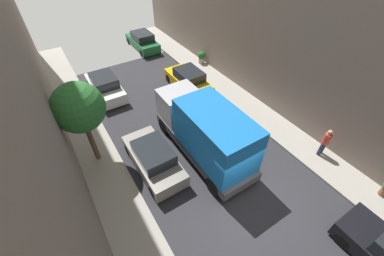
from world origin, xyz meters
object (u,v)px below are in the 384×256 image
Objects in this scene: parked_car_right_3 at (143,41)px; street_tree_0 at (79,108)px; potted_plant_3 at (201,57)px; parked_car_right_2 at (188,80)px; pedestrian at (325,142)px; parked_car_left_2 at (154,158)px; parked_car_left_3 at (105,86)px; delivery_truck at (205,131)px.

street_tree_0 is at bearing -124.00° from parked_car_right_3.
parked_car_right_2 is at bearing -138.19° from potted_plant_3.
parked_car_left_2 is at bearing 153.03° from pedestrian.
parked_car_left_2 is 14.60m from parked_car_right_3.
delivery_truck is (2.70, -8.50, 1.07)m from parked_car_left_3.
pedestrian is at bearing -81.65° from parked_car_right_3.
parked_car_right_2 is 1.00× the size of parked_car_right_3.
parked_car_left_3 is 1.00× the size of parked_car_right_2.
pedestrian is (7.99, -11.94, 0.35)m from parked_car_left_3.
delivery_truck reaches higher than parked_car_left_2.
parked_car_right_3 is at bearing 68.29° from parked_car_left_2.
pedestrian is (2.59, -9.43, 0.35)m from parked_car_right_2.
parked_car_left_2 and parked_car_right_2 have the same top height.
parked_car_left_2 is at bearing -90.00° from parked_car_left_3.
parked_car_left_2 is 2.97m from delivery_truck.
parked_car_left_3 is 5.95m from parked_car_right_2.
street_tree_0 is (-7.72, -3.25, 2.81)m from parked_car_right_2.
parked_car_right_3 is (5.40, 13.56, 0.00)m from parked_car_left_2.
potted_plant_3 is at bearing 88.35° from pedestrian.
potted_plant_3 is at bearing 43.79° from parked_car_left_2.
street_tree_0 is at bearing -157.19° from parked_car_right_2.
parked_car_right_3 is 17.82m from pedestrian.
delivery_truck is (2.70, -0.63, 1.07)m from parked_car_left_2.
parked_car_left_3 reaches higher than potted_plant_3.
parked_car_right_3 is 0.92× the size of street_tree_0.
parked_car_right_2 is (5.40, 5.37, 0.00)m from parked_car_left_2.
parked_car_left_3 is 14.37m from pedestrian.
pedestrian reaches higher than parked_car_right_3.
delivery_truck is (-2.70, -14.19, 1.07)m from parked_car_right_3.
pedestrian is 0.38× the size of street_tree_0.
delivery_truck is 6.57× the size of potted_plant_3.
delivery_truck reaches higher than parked_car_right_3.
delivery_truck is at bearing -13.10° from parked_car_left_2.
parked_car_right_3 is (0.00, 8.20, 0.00)m from parked_car_right_2.
pedestrian is (2.59, -17.62, 0.35)m from parked_car_right_3.
delivery_truck reaches higher than parked_car_right_2.
parked_car_right_2 is at bearing 105.33° from pedestrian.
parked_car_left_3 is (0.00, 7.87, 0.00)m from parked_car_left_2.
pedestrian reaches higher than parked_car_right_2.
parked_car_left_2 is at bearing -111.71° from parked_car_right_3.
parked_car_left_2 is 0.92× the size of street_tree_0.
parked_car_right_2 is at bearing 44.82° from parked_car_left_2.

